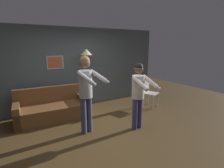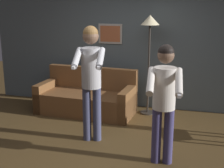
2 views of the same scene
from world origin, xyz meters
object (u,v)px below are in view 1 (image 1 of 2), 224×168
Objects in this scene: torchiere_lamp at (86,59)px; person_standing_right at (139,90)px; person_standing_left at (86,87)px; dining_chair_distant at (149,91)px; couch at (52,110)px.

torchiere_lamp is 1.17× the size of person_standing_right.
dining_chair_distant is at bearing 14.72° from person_standing_left.
person_standing_right is at bearing -75.49° from torchiere_lamp.
couch is 1.07× the size of person_standing_left.
dining_chair_distant is (3.05, -0.57, 0.25)m from couch.
person_standing_right is at bearing -20.87° from person_standing_left.
person_standing_left is at bearing -165.28° from dining_chair_distant.
person_standing_right is at bearing -44.67° from couch.
person_standing_right is (1.69, -1.67, 0.71)m from couch.
torchiere_lamp reaches higher than person_standing_left.
torchiere_lamp is 1.06× the size of person_standing_left.
torchiere_lamp is at bearing 104.51° from person_standing_right.
person_standing_right reaches higher than dining_chair_distant.
person_standing_left is 1.11× the size of person_standing_right.
couch is at bearing 135.33° from person_standing_right.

